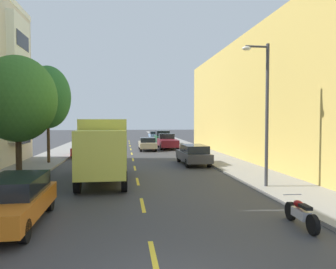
% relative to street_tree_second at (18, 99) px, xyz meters
% --- Properties ---
extents(ground_plane, '(160.00, 160.00, 0.00)m').
position_rel_street_tree_second_xyz_m(ground_plane, '(6.40, 17.12, -4.47)').
color(ground_plane, '#38383A').
extents(sidewalk_left, '(3.20, 120.00, 0.14)m').
position_rel_street_tree_second_xyz_m(sidewalk_left, '(-0.70, 15.12, -4.40)').
color(sidewalk_left, gray).
rests_on(sidewalk_left, ground_plane).
extents(sidewalk_right, '(3.20, 120.00, 0.14)m').
position_rel_street_tree_second_xyz_m(sidewalk_right, '(13.50, 15.12, -4.40)').
color(sidewalk_right, gray).
rests_on(sidewalk_right, ground_plane).
extents(lane_centerline_dashes, '(0.14, 47.20, 0.01)m').
position_rel_street_tree_second_xyz_m(lane_centerline_dashes, '(6.40, 11.62, -4.47)').
color(lane_centerline_dashes, yellow).
rests_on(lane_centerline_dashes, ground_plane).
extents(apartment_block_opposite, '(10.00, 36.00, 10.16)m').
position_rel_street_tree_second_xyz_m(apartment_block_opposite, '(20.10, 7.12, 0.61)').
color(apartment_block_opposite, tan).
rests_on(apartment_block_opposite, ground_plane).
extents(street_tree_second, '(4.13, 4.13, 6.67)m').
position_rel_street_tree_second_xyz_m(street_tree_second, '(0.00, 0.00, 0.00)').
color(street_tree_second, '#47331E').
rests_on(street_tree_second, sidewalk_left).
extents(street_tree_third, '(3.39, 3.39, 7.28)m').
position_rel_street_tree_second_xyz_m(street_tree_third, '(0.00, 7.00, 0.59)').
color(street_tree_third, '#47331E').
rests_on(street_tree_third, sidewalk_left).
extents(street_lamp, '(1.35, 0.28, 6.83)m').
position_rel_street_tree_second_xyz_m(street_lamp, '(12.35, -3.65, -0.38)').
color(street_lamp, '#38383D').
rests_on(street_lamp, sidewalk_right).
extents(delivery_box_truck, '(2.46, 7.49, 3.38)m').
position_rel_street_tree_second_xyz_m(delivery_box_truck, '(4.60, -0.34, -2.56)').
color(delivery_box_truck, '#D8D84C').
rests_on(delivery_box_truck, ground_plane).
extents(parked_pickup_burgundy, '(2.07, 5.33, 1.73)m').
position_rel_street_tree_second_xyz_m(parked_pickup_burgundy, '(10.67, 19.32, -3.64)').
color(parked_pickup_burgundy, maroon).
rests_on(parked_pickup_burgundy, ground_plane).
extents(parked_wagon_charcoal, '(1.92, 4.74, 1.50)m').
position_rel_street_tree_second_xyz_m(parked_wagon_charcoal, '(10.82, 5.31, -3.67)').
color(parked_wagon_charcoal, '#333338').
rests_on(parked_wagon_charcoal, ground_plane).
extents(parked_hatchback_black, '(1.77, 4.01, 1.50)m').
position_rel_street_tree_second_xyz_m(parked_hatchback_black, '(2.06, 37.16, -3.71)').
color(parked_hatchback_black, black).
rests_on(parked_hatchback_black, ground_plane).
extents(parked_hatchback_silver, '(1.80, 4.03, 1.50)m').
position_rel_street_tree_second_xyz_m(parked_hatchback_silver, '(2.17, 26.19, -3.71)').
color(parked_hatchback_silver, '#B2B5BA').
rests_on(parked_hatchback_silver, ground_plane).
extents(parked_sedan_sky, '(1.86, 4.53, 1.43)m').
position_rel_street_tree_second_xyz_m(parked_sedan_sky, '(10.87, 37.97, -3.72)').
color(parked_sedan_sky, '#7A9EC6').
rests_on(parked_sedan_sky, ground_plane).
extents(parked_suv_forest, '(2.02, 4.83, 1.93)m').
position_rel_street_tree_second_xyz_m(parked_suv_forest, '(10.86, 25.92, -3.48)').
color(parked_suv_forest, '#194C28').
rests_on(parked_suv_forest, ground_plane).
extents(parked_wagon_red, '(1.89, 4.73, 1.50)m').
position_rel_street_tree_second_xyz_m(parked_wagon_red, '(2.06, 11.99, -3.67)').
color(parked_wagon_red, '#AD1E1E').
rests_on(parked_wagon_red, ground_plane).
extents(parked_wagon_orange, '(1.88, 4.72, 1.50)m').
position_rel_street_tree_second_xyz_m(parked_wagon_orange, '(2.19, -7.75, -3.67)').
color(parked_wagon_orange, orange).
rests_on(parked_wagon_orange, ground_plane).
extents(moving_champagne_sedan, '(1.80, 4.50, 1.43)m').
position_rel_street_tree_second_xyz_m(moving_champagne_sedan, '(8.20, 17.48, -3.72)').
color(moving_champagne_sedan, tan).
rests_on(moving_champagne_sedan, ground_plane).
extents(parked_motorcycle, '(0.62, 2.05, 0.90)m').
position_rel_street_tree_second_xyz_m(parked_motorcycle, '(11.15, -9.17, -4.06)').
color(parked_motorcycle, black).
rests_on(parked_motorcycle, ground_plane).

